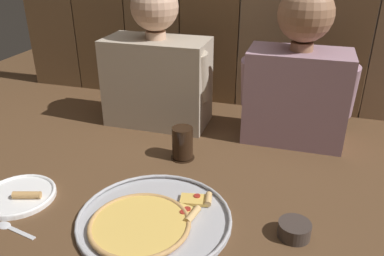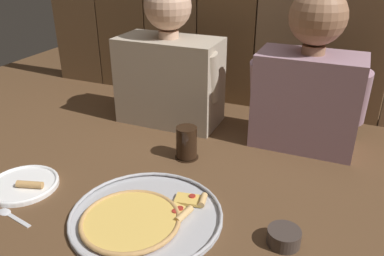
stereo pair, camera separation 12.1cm
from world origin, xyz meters
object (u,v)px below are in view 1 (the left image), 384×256
drinking_glass (183,143)px  diner_left (157,64)px  pizza_tray (150,220)px  dinner_plate (19,195)px  dipping_bowl (294,229)px  diner_right (299,71)px

drinking_glass → diner_left: bearing=125.7°
pizza_tray → diner_left: bearing=108.8°
dinner_plate → diner_left: 0.72m
pizza_tray → drinking_glass: (-0.02, 0.37, 0.05)m
dipping_bowl → diner_right: diner_right is taller
pizza_tray → diner_right: bearing=62.0°
drinking_glass → dipping_bowl: 0.51m
drinking_glass → diner_right: 0.50m
dinner_plate → dipping_bowl: 0.81m
pizza_tray → drinking_glass: size_ratio=3.64×
dinner_plate → drinking_glass: 0.55m
diner_left → pizza_tray: bearing=-71.2°
diner_left → dipping_bowl: bearing=-44.0°
diner_left → drinking_glass: bearing=-54.3°
dinner_plate → drinking_glass: drinking_glass is taller
dinner_plate → diner_left: size_ratio=0.38×
pizza_tray → drinking_glass: bearing=93.7°
dipping_bowl → diner_left: 0.87m
drinking_glass → diner_left: 0.39m
dipping_bowl → dinner_plate: bearing=-175.5°
diner_right → drinking_glass: bearing=-143.3°
dinner_plate → dipping_bowl: size_ratio=2.53×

